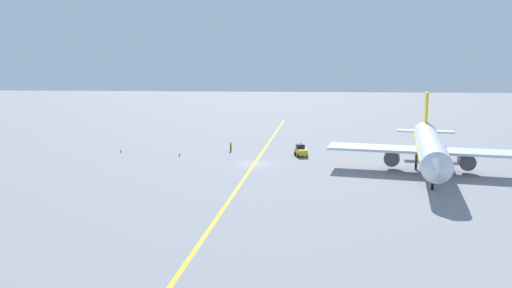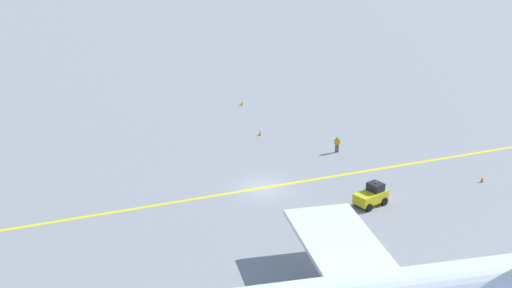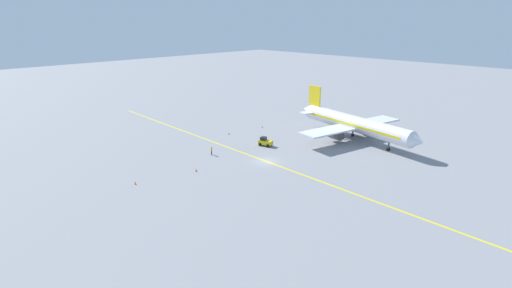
% 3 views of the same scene
% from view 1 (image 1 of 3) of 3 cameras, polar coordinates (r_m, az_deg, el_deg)
% --- Properties ---
extents(ground_plane, '(400.00, 400.00, 0.00)m').
position_cam_1_polar(ground_plane, '(76.31, -0.21, -2.29)').
color(ground_plane, gray).
extents(apron_yellow_centreline, '(5.18, 119.92, 0.01)m').
position_cam_1_polar(apron_yellow_centreline, '(76.31, -0.21, -2.29)').
color(apron_yellow_centreline, yellow).
rests_on(apron_yellow_centreline, ground).
extents(airplane_at_gate, '(28.48, 35.38, 10.60)m').
position_cam_1_polar(airplane_at_gate, '(73.73, 19.20, -0.28)').
color(airplane_at_gate, silver).
rests_on(airplane_at_gate, ground).
extents(baggage_tug_white, '(2.38, 3.29, 2.11)m').
position_cam_1_polar(baggage_tug_white, '(82.82, 5.15, -0.79)').
color(baggage_tug_white, gold).
rests_on(baggage_tug_white, ground).
extents(ground_crew_worker, '(0.35, 0.53, 1.68)m').
position_cam_1_polar(ground_crew_worker, '(87.21, -2.90, -0.26)').
color(ground_crew_worker, '#23232D').
rests_on(ground_crew_worker, ground).
extents(traffic_cone_near_nose, '(0.32, 0.32, 0.55)m').
position_cam_1_polar(traffic_cone_near_nose, '(94.99, 5.16, 0.11)').
color(traffic_cone_near_nose, orange).
rests_on(traffic_cone_near_nose, ground).
extents(traffic_cone_mid_apron, '(0.32, 0.32, 0.55)m').
position_cam_1_polar(traffic_cone_mid_apron, '(94.56, 11.51, -0.08)').
color(traffic_cone_mid_apron, orange).
rests_on(traffic_cone_mid_apron, ground).
extents(traffic_cone_by_wingtip, '(0.32, 0.32, 0.55)m').
position_cam_1_polar(traffic_cone_by_wingtip, '(89.23, -15.20, -0.77)').
color(traffic_cone_by_wingtip, orange).
rests_on(traffic_cone_by_wingtip, ground).
extents(traffic_cone_far_edge, '(0.32, 0.32, 0.55)m').
position_cam_1_polar(traffic_cone_far_edge, '(83.73, -8.74, -1.19)').
color(traffic_cone_far_edge, orange).
rests_on(traffic_cone_far_edge, ground).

